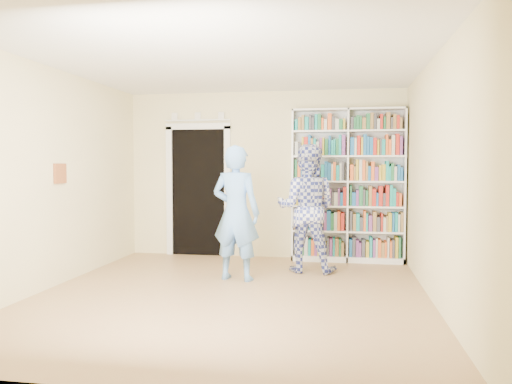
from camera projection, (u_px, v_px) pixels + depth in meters
floor at (230, 295)px, 5.75m from camera, size 5.00×5.00×0.00m
ceiling at (230, 59)px, 5.61m from camera, size 5.00×5.00×0.00m
wall_back at (264, 175)px, 8.14m from camera, size 4.50×0.00×4.50m
wall_left at (50, 178)px, 6.06m from camera, size 0.00×5.00×5.00m
wall_right at (436, 179)px, 5.30m from camera, size 0.00×5.00×5.00m
bookshelf at (348, 185)px, 7.77m from camera, size 1.73×0.32×2.38m
doorway at (198, 185)px, 8.32m from camera, size 1.10×0.08×2.43m
wall_art at (60, 173)px, 6.25m from camera, size 0.03×0.25×0.25m
man_blue at (236, 213)px, 6.51m from camera, size 0.71×0.53×1.76m
man_plaid at (306, 208)px, 7.03m from camera, size 0.93×0.76×1.80m
paper_sheet at (310, 206)px, 6.81m from camera, size 0.17×0.12×0.28m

